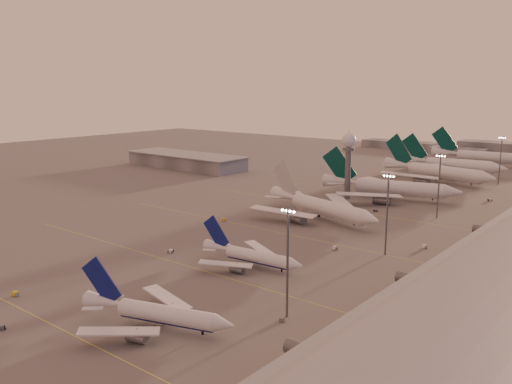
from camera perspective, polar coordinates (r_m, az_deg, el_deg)
The scene contains 26 objects.
ground at distance 161.77m, azimuth -13.79°, elevation -7.31°, with size 700.00×700.00×0.00m, color #5D5B5A.
taxiway_markings at distance 181.86m, azimuth 6.43°, elevation -4.97°, with size 180.00×185.25×0.02m.
hangar at distance 339.15m, azimuth -7.38°, elevation 3.31°, with size 82.00×27.00×8.50m.
radar_tower at distance 244.31m, azimuth 9.71°, elevation 4.12°, with size 6.40×6.40×31.10m.
mast_a at distance 118.44m, azimuth 3.34°, elevation -6.89°, with size 3.60×0.56×25.00m.
mast_b at distance 165.95m, azimuth 13.64°, elevation -1.90°, with size 3.60×0.56×25.00m.
mast_c at distance 217.73m, azimuth 18.70°, elevation 0.90°, with size 3.60×0.56×25.00m.
mast_d at distance 303.49m, azimuth 24.33°, elevation 3.27°, with size 3.60×0.56×25.00m.
distant_horizon at distance 436.45m, azimuth 22.74°, elevation 4.23°, with size 165.00×37.50×9.00m.
narrowbody_near at distance 118.53m, azimuth -10.44°, elevation -12.68°, with size 35.19×27.65×14.18m.
narrowbody_mid at distance 153.64m, azimuth -0.48°, elevation -6.93°, with size 33.64×26.77×13.14m.
widebody_white at distance 207.95m, azimuth 6.90°, elevation -1.90°, with size 57.09×45.15×20.56m.
greentail_a at distance 249.64m, azimuth 13.93°, elevation 0.16°, with size 61.79×49.35×22.78m.
greentail_b at distance 300.73m, azimuth 18.53°, elevation 1.79°, with size 65.10×52.06×23.91m.
greentail_c at distance 332.35m, azimuth 19.97°, elevation 2.50°, with size 61.23×49.47×22.25m.
greentail_d at distance 373.29m, azimuth 22.82°, elevation 3.23°, with size 65.80×53.00×23.89m.
gsv_truck_a at distance 145.55m, azimuth -23.91°, elevation -9.57°, with size 6.41×3.39×2.46m.
gsv_tug_near at distance 128.72m, azimuth -25.20°, elevation -12.80°, with size 2.84×3.55×0.88m.
gsv_catering_a at distance 120.09m, azimuth 2.83°, elevation -12.73°, with size 4.55×2.44×3.59m.
gsv_tug_mid at distance 168.69m, azimuth -8.97°, elevation -6.17°, with size 3.37×3.95×0.97m.
gsv_truck_b at distance 170.60m, azimuth 8.45°, elevation -5.69°, with size 6.27×2.86×2.45m.
gsv_truck_c at distance 204.68m, azimuth -3.29°, elevation -2.73°, with size 5.94×5.21×2.37m.
gsv_catering_b at distance 178.42m, azimuth 17.40°, elevation -4.98°, with size 6.14×4.27×4.62m.
gsv_tug_far at distance 224.49m, azimuth 12.47°, elevation -1.92°, with size 3.84×3.74×0.96m.
gsv_truck_d at distance 266.98m, azimuth 2.95°, elevation 0.57°, with size 2.76×6.10×2.38m.
gsv_tug_hangar at distance 260.74m, azimuth 23.40°, elevation -0.76°, with size 4.30×3.79×1.05m.
Camera 1 is at (123.32, -91.68, 50.56)m, focal length 38.00 mm.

